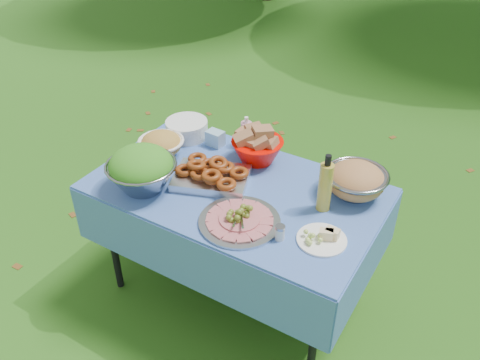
% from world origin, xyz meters
% --- Properties ---
extents(ground, '(80.00, 80.00, 0.00)m').
position_xyz_m(ground, '(0.00, 0.00, 0.00)').
color(ground, '#193D0B').
rests_on(ground, ground).
extents(picnic_table, '(1.46, 0.86, 0.76)m').
position_xyz_m(picnic_table, '(0.00, 0.00, 0.38)').
color(picnic_table, '#83B5FC').
rests_on(picnic_table, ground).
extents(salad_bowl, '(0.38, 0.38, 0.23)m').
position_xyz_m(salad_bowl, '(-0.40, -0.24, 0.88)').
color(salad_bowl, gray).
rests_on(salad_bowl, picnic_table).
extents(pasta_bowl_white, '(0.27, 0.27, 0.14)m').
position_xyz_m(pasta_bowl_white, '(-0.52, 0.05, 0.83)').
color(pasta_bowl_white, white).
rests_on(pasta_bowl_white, picnic_table).
extents(plate_stack, '(0.25, 0.25, 0.10)m').
position_xyz_m(plate_stack, '(-0.52, 0.29, 0.81)').
color(plate_stack, white).
rests_on(plate_stack, picnic_table).
extents(wipes_box, '(0.10, 0.08, 0.09)m').
position_xyz_m(wipes_box, '(-0.32, 0.30, 0.80)').
color(wipes_box, '#99CAE8').
rests_on(wipes_box, picnic_table).
extents(sanitizer_bottle, '(0.07, 0.07, 0.18)m').
position_xyz_m(sanitizer_bottle, '(-0.17, 0.39, 0.85)').
color(sanitizer_bottle, pink).
rests_on(sanitizer_bottle, picnic_table).
extents(bread_bowl, '(0.36, 0.36, 0.19)m').
position_xyz_m(bread_bowl, '(-0.03, 0.28, 0.86)').
color(bread_bowl, '#FB0900').
rests_on(bread_bowl, picnic_table).
extents(pasta_bowl_steel, '(0.39, 0.39, 0.17)m').
position_xyz_m(pasta_bowl_steel, '(0.53, 0.26, 0.84)').
color(pasta_bowl_steel, gray).
rests_on(pasta_bowl_steel, picnic_table).
extents(fried_tray, '(0.45, 0.38, 0.09)m').
position_xyz_m(fried_tray, '(-0.13, -0.02, 0.81)').
color(fried_tray, silver).
rests_on(fried_tray, picnic_table).
extents(charcuterie_platter, '(0.49, 0.49, 0.09)m').
position_xyz_m(charcuterie_platter, '(0.16, -0.23, 0.80)').
color(charcuterie_platter, '#A9ACB0').
rests_on(charcuterie_platter, picnic_table).
extents(oil_bottle, '(0.08, 0.08, 0.30)m').
position_xyz_m(oil_bottle, '(0.45, 0.07, 0.91)').
color(oil_bottle, gold).
rests_on(oil_bottle, picnic_table).
extents(cheese_plate, '(0.28, 0.28, 0.06)m').
position_xyz_m(cheese_plate, '(0.54, -0.14, 0.79)').
color(cheese_plate, white).
rests_on(cheese_plate, picnic_table).
extents(shaker, '(0.05, 0.05, 0.07)m').
position_xyz_m(shaker, '(0.37, -0.23, 0.80)').
color(shaker, silver).
rests_on(shaker, picnic_table).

